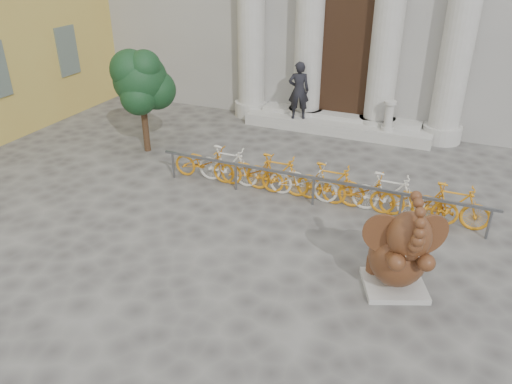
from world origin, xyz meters
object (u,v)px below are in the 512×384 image
at_px(elephant_statue, 400,253).
at_px(tree, 141,81).
at_px(bike_rack, 316,181).
at_px(pedestrian, 299,90).

distance_m(elephant_statue, tree, 8.72).
distance_m(elephant_statue, bike_rack, 3.58).
relative_size(elephant_statue, tree, 0.72).
distance_m(bike_rack, pedestrian, 5.05).
bearing_deg(elephant_statue, tree, 132.12).
height_order(elephant_statue, tree, tree).
relative_size(tree, pedestrian, 1.62).
relative_size(bike_rack, tree, 2.69).
xyz_separation_m(elephant_statue, tree, (-7.78, 3.74, 1.29)).
height_order(tree, pedestrian, tree).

